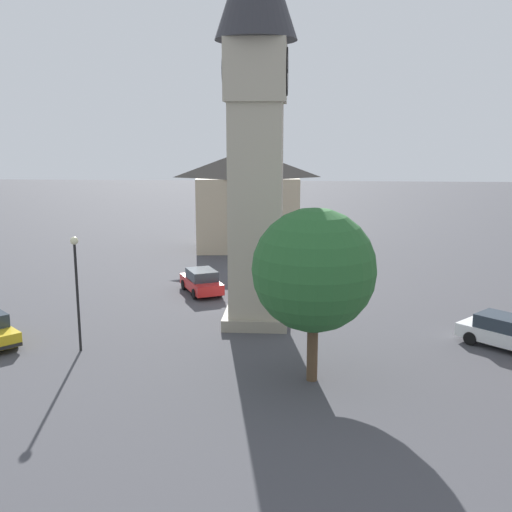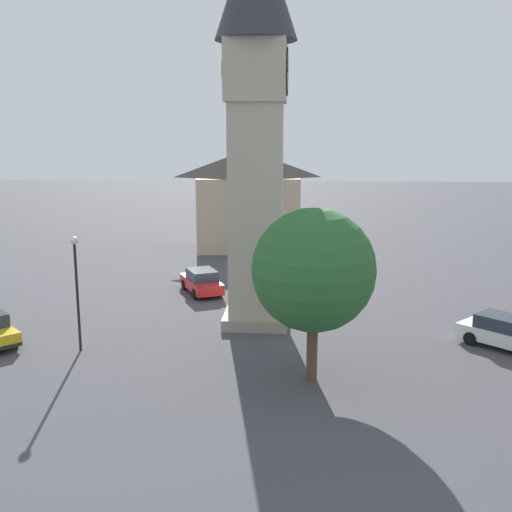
{
  "view_description": "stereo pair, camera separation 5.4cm",
  "coord_description": "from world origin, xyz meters",
  "px_view_note": "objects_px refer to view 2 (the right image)",
  "views": [
    {
      "loc": [
        30.43,
        2.1,
        9.81
      ],
      "look_at": [
        0.0,
        0.0,
        3.64
      ],
      "focal_mm": 42.2,
      "sensor_mm": 36.0,
      "label": 1
    },
    {
      "loc": [
        30.43,
        2.16,
        9.81
      ],
      "look_at": [
        0.0,
        0.0,
        3.64
      ],
      "focal_mm": 42.2,
      "sensor_mm": 36.0,
      "label": 2
    }
  ],
  "objects_px": {
    "clock_tower": "(256,90)",
    "car_silver_kerb": "(504,332)",
    "lamp_post": "(76,276)",
    "car_blue_kerb": "(202,281)",
    "pedestrian": "(272,273)",
    "road_sign": "(303,255)",
    "tree": "(314,270)",
    "building_shop_left": "(248,199)"
  },
  "relations": [
    {
      "from": "clock_tower",
      "to": "lamp_post",
      "type": "relative_size",
      "value": 3.82
    },
    {
      "from": "car_blue_kerb",
      "to": "lamp_post",
      "type": "relative_size",
      "value": 0.83
    },
    {
      "from": "car_silver_kerb",
      "to": "tree",
      "type": "distance_m",
      "value": 10.76
    },
    {
      "from": "car_silver_kerb",
      "to": "lamp_post",
      "type": "bearing_deg",
      "value": -84.82
    },
    {
      "from": "car_blue_kerb",
      "to": "car_silver_kerb",
      "type": "height_order",
      "value": "same"
    },
    {
      "from": "clock_tower",
      "to": "lamp_post",
      "type": "xyz_separation_m",
      "value": [
        4.67,
        -7.81,
        -8.38
      ]
    },
    {
      "from": "clock_tower",
      "to": "lamp_post",
      "type": "height_order",
      "value": "clock_tower"
    },
    {
      "from": "car_silver_kerb",
      "to": "pedestrian",
      "type": "distance_m",
      "value": 15.42
    },
    {
      "from": "lamp_post",
      "to": "tree",
      "type": "bearing_deg",
      "value": 75.86
    },
    {
      "from": "car_blue_kerb",
      "to": "pedestrian",
      "type": "xyz_separation_m",
      "value": [
        -1.66,
        4.32,
        0.25
      ]
    },
    {
      "from": "car_silver_kerb",
      "to": "lamp_post",
      "type": "relative_size",
      "value": 0.77
    },
    {
      "from": "car_blue_kerb",
      "to": "lamp_post",
      "type": "xyz_separation_m",
      "value": [
        10.58,
        -3.97,
        2.78
      ]
    },
    {
      "from": "car_silver_kerb",
      "to": "building_shop_left",
      "type": "bearing_deg",
      "value": -149.45
    },
    {
      "from": "clock_tower",
      "to": "car_silver_kerb",
      "type": "height_order",
      "value": "clock_tower"
    },
    {
      "from": "clock_tower",
      "to": "car_silver_kerb",
      "type": "xyz_separation_m",
      "value": [
        2.89,
        11.8,
        -11.17
      ]
    },
    {
      "from": "pedestrian",
      "to": "road_sign",
      "type": "distance_m",
      "value": 2.75
    },
    {
      "from": "tree",
      "to": "road_sign",
      "type": "distance_m",
      "value": 16.78
    },
    {
      "from": "clock_tower",
      "to": "tree",
      "type": "xyz_separation_m",
      "value": [
        7.34,
        2.79,
        -7.35
      ]
    },
    {
      "from": "road_sign",
      "to": "car_silver_kerb",
      "type": "bearing_deg",
      "value": 37.56
    },
    {
      "from": "clock_tower",
      "to": "pedestrian",
      "type": "distance_m",
      "value": 13.3
    },
    {
      "from": "car_blue_kerb",
      "to": "road_sign",
      "type": "bearing_deg",
      "value": 117.57
    },
    {
      "from": "pedestrian",
      "to": "road_sign",
      "type": "xyz_separation_m",
      "value": [
        -1.65,
        2.02,
        0.89
      ]
    },
    {
      "from": "car_silver_kerb",
      "to": "building_shop_left",
      "type": "distance_m",
      "value": 27.76
    },
    {
      "from": "car_blue_kerb",
      "to": "pedestrian",
      "type": "relative_size",
      "value": 2.63
    },
    {
      "from": "lamp_post",
      "to": "road_sign",
      "type": "distance_m",
      "value": 17.37
    },
    {
      "from": "lamp_post",
      "to": "road_sign",
      "type": "xyz_separation_m",
      "value": [
        -13.89,
        10.3,
        -1.64
      ]
    },
    {
      "from": "lamp_post",
      "to": "pedestrian",
      "type": "bearing_deg",
      "value": 145.9
    },
    {
      "from": "pedestrian",
      "to": "lamp_post",
      "type": "height_order",
      "value": "lamp_post"
    },
    {
      "from": "clock_tower",
      "to": "car_blue_kerb",
      "type": "relative_size",
      "value": 4.59
    },
    {
      "from": "car_blue_kerb",
      "to": "lamp_post",
      "type": "distance_m",
      "value": 11.64
    },
    {
      "from": "tree",
      "to": "building_shop_left",
      "type": "relative_size",
      "value": 0.74
    },
    {
      "from": "car_blue_kerb",
      "to": "tree",
      "type": "bearing_deg",
      "value": 26.59
    },
    {
      "from": "car_silver_kerb",
      "to": "lamp_post",
      "type": "height_order",
      "value": "lamp_post"
    },
    {
      "from": "car_silver_kerb",
      "to": "tree",
      "type": "xyz_separation_m",
      "value": [
        4.45,
        -9.02,
        3.82
      ]
    },
    {
      "from": "pedestrian",
      "to": "building_shop_left",
      "type": "height_order",
      "value": "building_shop_left"
    },
    {
      "from": "car_silver_kerb",
      "to": "road_sign",
      "type": "relative_size",
      "value": 1.48
    },
    {
      "from": "car_silver_kerb",
      "to": "car_blue_kerb",
      "type": "bearing_deg",
      "value": -119.35
    },
    {
      "from": "car_blue_kerb",
      "to": "road_sign",
      "type": "distance_m",
      "value": 7.24
    },
    {
      "from": "car_silver_kerb",
      "to": "road_sign",
      "type": "bearing_deg",
      "value": -142.44
    },
    {
      "from": "pedestrian",
      "to": "building_shop_left",
      "type": "distance_m",
      "value": 13.92
    },
    {
      "from": "pedestrian",
      "to": "road_sign",
      "type": "relative_size",
      "value": 0.6
    },
    {
      "from": "clock_tower",
      "to": "lamp_post",
      "type": "bearing_deg",
      "value": -59.14
    }
  ]
}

